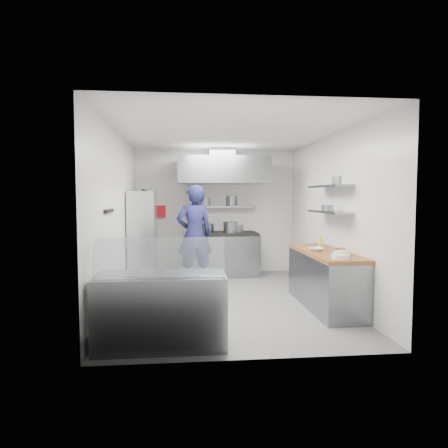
{
  "coord_description": "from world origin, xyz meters",
  "views": [
    {
      "loc": [
        -0.72,
        -6.63,
        1.76
      ],
      "look_at": [
        0.0,
        0.6,
        1.25
      ],
      "focal_mm": 32.0,
      "sensor_mm": 36.0,
      "label": 1
    }
  ],
  "objects": [
    {
      "name": "rack_bin_a",
      "position": [
        -1.53,
        1.01,
        0.8
      ],
      "size": [
        0.15,
        0.19,
        0.17
      ],
      "primitive_type": "cube",
      "color": "white",
      "rests_on": "wire_rack"
    },
    {
      "name": "mixing_bowl",
      "position": [
        1.33,
        -0.61,
        0.93
      ],
      "size": [
        0.28,
        0.28,
        0.05
      ],
      "primitive_type": "imported",
      "rotation": [
        0.0,
        0.0,
        0.34
      ],
      "color": "white",
      "rests_on": "prep_counter_top"
    },
    {
      "name": "over_range_shelf",
      "position": [
        0.1,
        2.34,
        1.52
      ],
      "size": [
        1.6,
        0.3,
        0.04
      ],
      "primitive_type": "cube",
      "color": "gray",
      "rests_on": "wall_back"
    },
    {
      "name": "floor",
      "position": [
        0.0,
        0.0,
        0.0
      ],
      "size": [
        5.0,
        5.0,
        0.0
      ],
      "primitive_type": "plane",
      "color": "slate",
      "rests_on": "ground"
    },
    {
      "name": "plate_stack_b",
      "position": [
        1.56,
        -1.05,
        0.93
      ],
      "size": [
        0.23,
        0.23,
        0.06
      ],
      "primitive_type": "cylinder",
      "color": "white",
      "rests_on": "prep_counter_top"
    },
    {
      "name": "knife_strip",
      "position": [
        -1.78,
        -0.9,
        1.55
      ],
      "size": [
        0.04,
        0.55,
        0.05
      ],
      "primitive_type": "cube",
      "color": "black",
      "rests_on": "wall_left"
    },
    {
      "name": "stock_pot_right",
      "position": [
        0.44,
        2.1,
        1.04
      ],
      "size": [
        0.29,
        0.29,
        0.16
      ],
      "primitive_type": "cylinder",
      "color": "slate",
      "rests_on": "cooktop"
    },
    {
      "name": "shelf_pot_a",
      "position": [
        -0.26,
        2.33,
        1.63
      ],
      "size": [
        0.24,
        0.24,
        0.18
      ],
      "primitive_type": "cylinder",
      "color": "slate",
      "rests_on": "over_range_shelf"
    },
    {
      "name": "prep_counter_base",
      "position": [
        1.48,
        -0.6,
        0.42
      ],
      "size": [
        0.62,
        2.0,
        0.84
      ],
      "primitive_type": "cube",
      "color": "gray",
      "rests_on": "floor"
    },
    {
      "name": "cooktop",
      "position": [
        0.1,
        2.1,
        0.93
      ],
      "size": [
        1.57,
        0.78,
        0.06
      ],
      "primitive_type": "cube",
      "color": "black",
      "rests_on": "gas_range"
    },
    {
      "name": "extractor_hood",
      "position": [
        0.1,
        1.93,
        2.3
      ],
      "size": [
        1.9,
        1.15,
        0.55
      ],
      "primitive_type": "cube",
      "color": "gray",
      "rests_on": "wall_back"
    },
    {
      "name": "plate_stack_a",
      "position": [
        1.41,
        -1.4,
        0.93
      ],
      "size": [
        0.25,
        0.25,
        0.06
      ],
      "primitive_type": "cylinder",
      "color": "white",
      "rests_on": "prep_counter_top"
    },
    {
      "name": "squeeze_bottle",
      "position": [
        1.52,
        -0.24,
        0.99
      ],
      "size": [
        0.06,
        0.06,
        0.18
      ],
      "primitive_type": "cylinder",
      "color": "yellow",
      "rests_on": "prep_counter_top"
    },
    {
      "name": "wall_back",
      "position": [
        0.0,
        2.5,
        1.4
      ],
      "size": [
        3.6,
        2.8,
        0.02
      ],
      "primitive_type": "cube",
      "rotation": [
        1.57,
        0.0,
        0.0
      ],
      "color": "white",
      "rests_on": "floor"
    },
    {
      "name": "shelf_pot_c",
      "position": [
        1.59,
        -0.39,
        1.57
      ],
      "size": [
        0.2,
        0.2,
        0.1
      ],
      "primitive_type": "cylinder",
      "color": "slate",
      "rests_on": "wall_shelf_lower"
    },
    {
      "name": "wall_shelf_upper",
      "position": [
        1.64,
        -0.3,
        1.92
      ],
      "size": [
        0.3,
        1.3,
        0.04
      ],
      "primitive_type": "cube",
      "color": "gray",
      "rests_on": "wall_right"
    },
    {
      "name": "shelf_pot_d",
      "position": [
        1.82,
        -0.29,
        2.01
      ],
      "size": [
        0.25,
        0.25,
        0.14
      ],
      "primitive_type": "cylinder",
      "color": "slate",
      "rests_on": "wall_shelf_upper"
    },
    {
      "name": "rack_jar",
      "position": [
        -1.48,
        1.11,
        1.8
      ],
      "size": [
        0.1,
        0.1,
        0.18
      ],
      "primitive_type": "cylinder",
      "color": "black",
      "rests_on": "wire_rack"
    },
    {
      "name": "ceiling",
      "position": [
        0.0,
        0.0,
        2.8
      ],
      "size": [
        5.0,
        5.0,
        0.0
      ],
      "primitive_type": "plane",
      "rotation": [
        3.14,
        0.0,
        0.0
      ],
      "color": "silver",
      "rests_on": "wall_back"
    },
    {
      "name": "chef",
      "position": [
        -0.52,
        1.35,
        0.99
      ],
      "size": [
        0.8,
        0.61,
        1.98
      ],
      "primitive_type": "imported",
      "rotation": [
        0.0,
        0.0,
        3.34
      ],
      "color": "#191B4C",
      "rests_on": "floor"
    },
    {
      "name": "wall_front",
      "position": [
        0.0,
        -2.5,
        1.4
      ],
      "size": [
        3.6,
        2.8,
        0.02
      ],
      "primitive_type": "cube",
      "rotation": [
        -1.57,
        0.0,
        0.0
      ],
      "color": "white",
      "rests_on": "floor"
    },
    {
      "name": "red_firebox",
      "position": [
        -1.25,
        2.44,
        1.42
      ],
      "size": [
        0.22,
        0.1,
        0.26
      ],
      "primitive_type": "cube",
      "color": "red",
      "rests_on": "wall_back"
    },
    {
      "name": "wire_rack",
      "position": [
        -1.53,
        1.24,
        0.93
      ],
      "size": [
        0.5,
        0.9,
        1.85
      ],
      "primitive_type": "cube",
      "color": "silver",
      "rests_on": "floor"
    },
    {
      "name": "prep_counter_top",
      "position": [
        1.48,
        -0.6,
        0.87
      ],
      "size": [
        0.65,
        2.04,
        0.06
      ],
      "primitive_type": "cube",
      "color": "brown",
      "rests_on": "prep_counter_base"
    },
    {
      "name": "copper_pan",
      "position": [
        1.69,
        -0.71,
        0.93
      ],
      "size": [
        0.15,
        0.15,
        0.06
      ],
      "primitive_type": "cylinder",
      "color": "#C26236",
      "rests_on": "prep_counter_top"
    },
    {
      "name": "rack_bin_b",
      "position": [
        -1.53,
        1.34,
        1.3
      ],
      "size": [
        0.13,
        0.17,
        0.15
      ],
      "primitive_type": "cube",
      "color": "yellow",
      "rests_on": "wire_rack"
    },
    {
      "name": "shelf_pot_b",
      "position": [
        0.37,
        2.55,
        1.65
      ],
      "size": [
        0.28,
        0.28,
        0.22
      ],
      "primitive_type": "cylinder",
      "color": "slate",
      "rests_on": "over_range_shelf"
    },
    {
      "name": "wall_left",
      "position": [
        -1.8,
        0.0,
        1.4
      ],
      "size": [
        2.8,
        5.0,
        0.02
      ],
      "primitive_type": "cube",
      "rotation": [
        1.57,
        0.0,
        1.57
      ],
      "color": "white",
      "rests_on": "floor"
    },
    {
      "name": "display_glass",
      "position": [
        -1.0,
        -2.12,
        1.07
      ],
      "size": [
        1.47,
        0.19,
        0.42
      ],
      "primitive_type": "cube",
      "rotation": [
        -0.38,
        0.0,
        0.0
      ],
      "color": "silver",
      "rests_on": "display_case"
    },
    {
      "name": "wall_right",
      "position": [
        1.8,
        0.0,
        1.4
      ],
      "size": [
        2.8,
        5.0,
        0.02
      ],
      "primitive_type": "cube",
      "rotation": [
        1.57,
        0.0,
        -1.57
      ],
      "color": "white",
      "rests_on": "floor"
    },
    {
      "name": "stock_pot_mid",
      "position": [
        0.28,
        2.0,
        1.08
      ],
      "size": [
        0.31,
        0.31,
        0.24
      ],
      "primitive_type": "cylinder",
      "color": "slate",
      "rests_on": "cooktop"
    },
    {
      "name": "stock_pot_left",
      "position": [
        -0.22,
        2.16,
        1.06
      ],
      "size": [
        0.3,
        0.3,
        0.2
      ],
      "primitive_type": "cylinder",
      "color": "slate",
      "rests_on": "cooktop"
    },
    {
      "name": "display_case",
      "position": [
        -1.0,
        -2.0,
        0.42
      ],
      "size": [
        1.5,
        0.7,
        0.85
      ],
      "primitive_type": "cube",
      "color": "gray",
      "rests_on": "floor"
    },
    {
      "name": "wall_shelf_lower",
      "position": [
        1.64,
        -0.3,
        1.5
      ],
      "size": [
        0.3,
        1.3,
        0.04
      ],
      "primitive_type": "cube",
      "color": "gray",
      "rests_on": "wall_right"
    },
    {
      "name": "hood_duct",
      "position": [
        0.1,
        2.15,
        2.68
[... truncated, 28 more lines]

